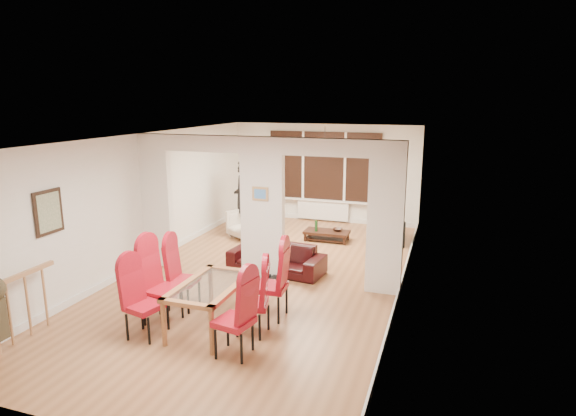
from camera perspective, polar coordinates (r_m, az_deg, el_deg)
The scene contains 24 objects.
floor at distance 9.06m, azimuth -2.95°, elevation -8.17°, with size 5.00×9.00×0.01m, color #96623C.
room_walls at distance 8.68m, azimuth -3.05°, elevation -0.14°, with size 5.00×9.00×2.60m, color silver, non-canonical shape.
divider_wall at distance 8.68m, azimuth -3.05°, elevation -0.14°, with size 5.00×0.18×2.60m, color white.
bay_window_blinds at distance 12.81m, azimuth 4.29°, elevation 4.99°, with size 3.00×0.08×1.80m, color black.
radiator at distance 12.99m, azimuth 4.15°, elevation -0.29°, with size 1.40×0.08×0.50m, color white.
pendant_light at distance 11.56m, azimuth 4.37°, elevation 7.38°, with size 0.36×0.36×0.36m, color orange.
stair_newel at distance 7.61m, azimuth -28.80°, elevation -9.60°, with size 0.40×1.20×1.10m, color #A6754C, non-canonical shape.
wall_poster at distance 7.99m, azimuth -26.52°, elevation -0.43°, with size 0.04×0.52×0.67m, color gray.
pillar_photo at distance 8.53m, azimuth -3.31°, elevation 1.69°, with size 0.30×0.03×0.25m, color #4C8CD8.
dining_table at distance 7.14m, azimuth -9.10°, elevation -11.38°, with size 0.81×1.44×0.68m, color #925C35, non-canonical shape.
dining_chair_la at distance 7.02m, azimuth -16.72°, elevation -10.50°, with size 0.43×0.43×1.07m, color maroon, non-canonical shape.
dining_chair_lb at distance 7.37m, azimuth -14.69°, elevation -8.73°, with size 0.47×0.47×1.18m, color maroon, non-canonical shape.
dining_chair_lc at distance 7.78m, azimuth -12.33°, elevation -7.84°, with size 0.43×0.43×1.08m, color maroon, non-canonical shape.
dining_chair_ra at distance 6.32m, azimuth -6.45°, elevation -12.53°, with size 0.44×0.44×1.10m, color maroon, non-canonical shape.
dining_chair_rb at distance 6.84m, azimuth -4.22°, elevation -10.67°, with size 0.42×0.42×1.04m, color maroon, non-canonical shape.
dining_chair_rc at distance 7.30m, azimuth -2.06°, elevation -8.70°, with size 0.45×0.45×1.14m, color maroon, non-canonical shape.
sofa at distance 9.25m, azimuth -1.40°, elevation -5.94°, with size 1.84×0.72×0.54m, color black.
armchair at distance 11.50m, azimuth -5.02°, elevation -1.91°, with size 0.69×0.71×0.65m, color #BFB2A1.
person at distance 11.81m, azimuth -5.38°, elevation 1.34°, with size 0.43×0.66×1.80m, color black.
television at distance 11.36m, azimuth 12.25°, elevation -2.48°, with size 0.14×1.04×0.60m, color black.
coffee_table at distance 11.27m, azimuth 4.61°, elevation -3.30°, with size 1.03×0.51×0.24m, color black, non-canonical shape.
bottle at distance 11.16m, azimuth 3.36°, elevation -2.09°, with size 0.07×0.07×0.27m, color #143F19.
bowl at distance 11.27m, azimuth 5.90°, elevation -2.56°, with size 0.23×0.23×0.06m, color black.
shoes at distance 8.79m, azimuth -2.15°, elevation -8.46°, with size 0.26×0.28×0.11m, color black, non-canonical shape.
Camera 1 is at (3.13, -7.85, 3.25)m, focal length 30.00 mm.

